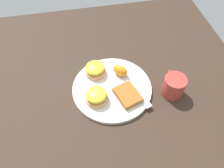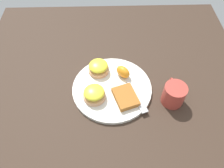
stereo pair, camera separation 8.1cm
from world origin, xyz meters
The scene contains 8 objects.
ground_plane centered at (0.00, 0.00, 0.00)m, with size 1.10×1.10×0.00m, color #38281E.
plate centered at (0.00, 0.00, 0.01)m, with size 0.30×0.30×0.01m, color silver.
sandwich_benedict_left centered at (0.08, 0.05, 0.04)m, with size 0.08×0.08×0.05m.
sandwich_benedict_right centered at (-0.04, 0.06, 0.04)m, with size 0.08×0.08×0.05m.
hashbrown_patty centered at (-0.05, -0.05, 0.02)m, with size 0.10×0.07×0.02m, color #A46125.
orange_wedge centered at (0.06, -0.04, 0.04)m, with size 0.06×0.04×0.04m, color orange.
fork centered at (-0.02, -0.08, 0.02)m, with size 0.23×0.10×0.00m.
cup centered at (-0.06, -0.22, 0.04)m, with size 0.11×0.08×0.08m.
Camera 2 is at (-0.49, 0.01, 0.68)m, focal length 35.00 mm.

